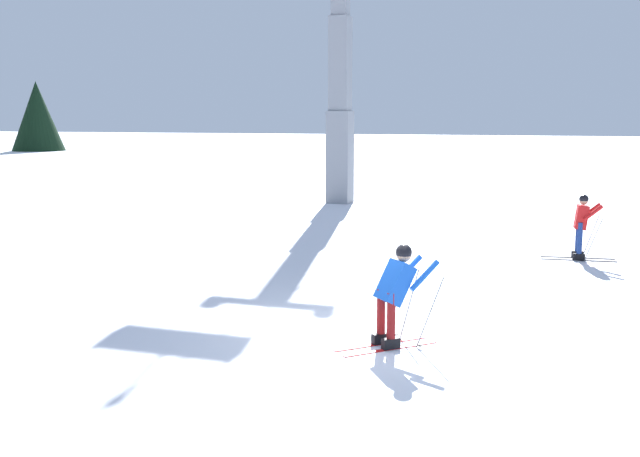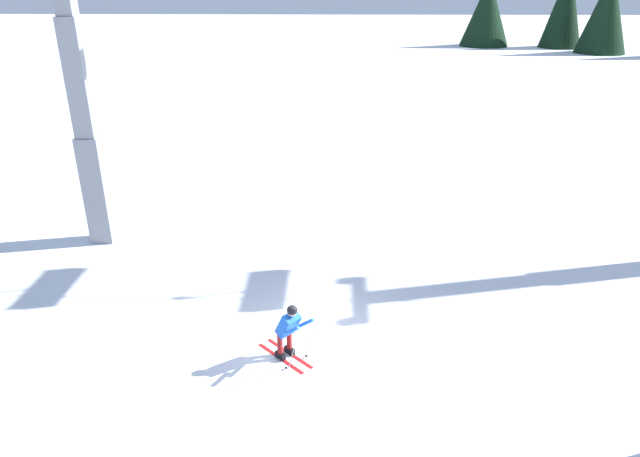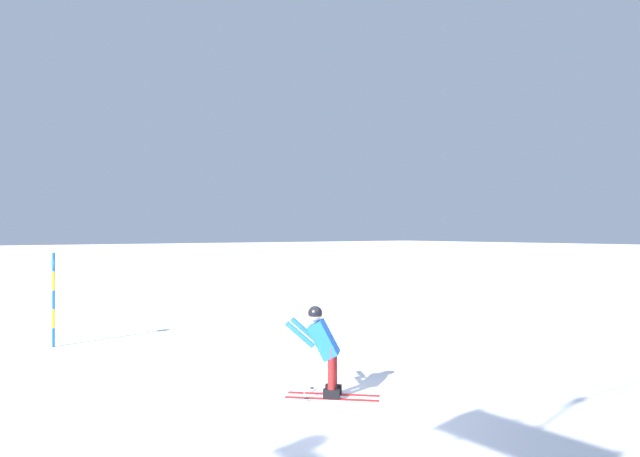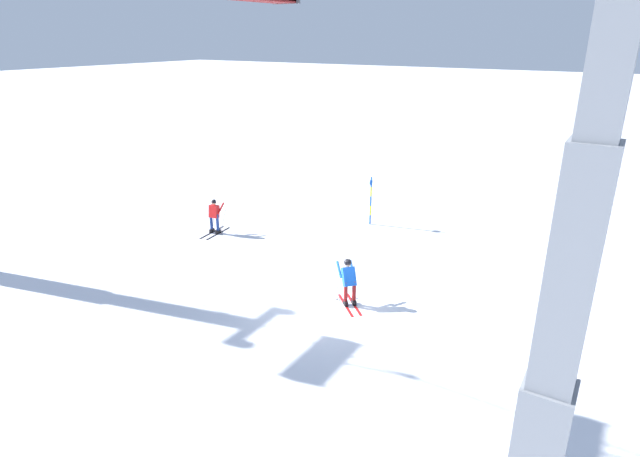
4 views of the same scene
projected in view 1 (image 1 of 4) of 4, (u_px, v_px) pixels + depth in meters
ground_plane at (367, 332)px, 12.38m from camera, size 260.00×260.00×0.00m
skier_carving_main at (396, 287)px, 11.54m from camera, size 1.53×1.51×1.70m
lift_tower_far at (340, 84)px, 30.15m from camera, size 0.92×2.66×11.56m
skier_distant_uphill at (582, 223)px, 18.53m from camera, size 0.73×1.79×1.62m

